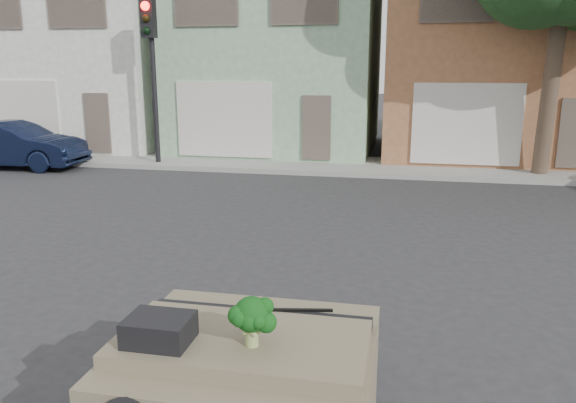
% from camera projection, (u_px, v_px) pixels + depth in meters
% --- Properties ---
extents(ground_plane, '(120.00, 120.00, 0.00)m').
position_uv_depth(ground_plane, '(309.00, 305.00, 7.54)').
color(ground_plane, '#303033').
rests_on(ground_plane, ground).
extents(sidewalk, '(40.00, 3.00, 0.15)m').
position_uv_depth(sidewalk, '(365.00, 166.00, 17.52)').
color(sidewalk, gray).
rests_on(sidewalk, ground).
extents(townhouse_white, '(7.20, 8.20, 7.55)m').
position_uv_depth(townhouse_white, '(101.00, 50.00, 22.61)').
color(townhouse_white, silver).
rests_on(townhouse_white, ground).
extents(townhouse_mint, '(7.20, 8.20, 7.55)m').
position_uv_depth(townhouse_mint, '(282.00, 48.00, 21.14)').
color(townhouse_mint, '#8EB68E').
rests_on(townhouse_mint, ground).
extents(townhouse_tan, '(7.20, 8.20, 7.55)m').
position_uv_depth(townhouse_tan, '(491.00, 47.00, 19.67)').
color(townhouse_tan, '#9D6541').
rests_on(townhouse_tan, ground).
extents(navy_sedan, '(4.47, 1.75, 1.45)m').
position_uv_depth(navy_sedan, '(16.00, 168.00, 17.68)').
color(navy_sedan, black).
rests_on(navy_sedan, ground).
extents(traffic_signal, '(0.40, 0.40, 5.10)m').
position_uv_depth(traffic_signal, '(153.00, 85.00, 17.26)').
color(traffic_signal, black).
rests_on(traffic_signal, ground).
extents(tree_near, '(4.40, 4.00, 8.50)m').
position_uv_depth(tree_near, '(557.00, 23.00, 14.89)').
color(tree_near, '#1C3E1B').
rests_on(tree_near, ground).
extents(car_dashboard, '(2.00, 1.80, 1.12)m').
position_uv_depth(car_dashboard, '(248.00, 391.00, 4.56)').
color(car_dashboard, '#72674E').
rests_on(car_dashboard, ground).
extents(instrument_hump, '(0.48, 0.38, 0.20)m').
position_uv_depth(instrument_hump, '(159.00, 330.00, 4.18)').
color(instrument_hump, black).
rests_on(instrument_hump, car_dashboard).
extents(wiper_arm, '(0.69, 0.15, 0.02)m').
position_uv_depth(wiper_arm, '(291.00, 310.00, 4.73)').
color(wiper_arm, black).
rests_on(wiper_arm, car_dashboard).
extents(broccoli, '(0.36, 0.36, 0.39)m').
position_uv_depth(broccoli, '(252.00, 321.00, 4.11)').
color(broccoli, '#0D3B0F').
rests_on(broccoli, car_dashboard).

